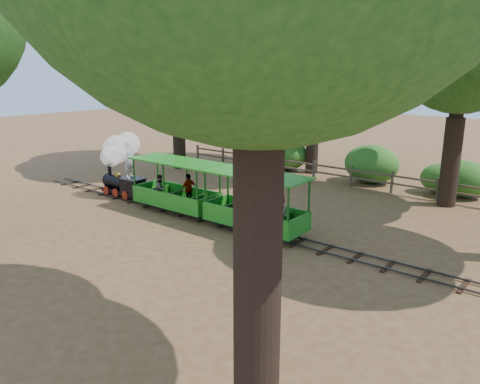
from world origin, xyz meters
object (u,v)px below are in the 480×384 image
Objects in this scene: locomotive at (120,159)px; fence at (332,172)px; carriage_front at (176,192)px; carriage_rear at (256,210)px.

fence is at bearing 52.68° from locomotive.
carriage_front is 0.21× the size of fence.
carriage_front is at bearing 179.84° from carriage_rear.
carriage_front reaches higher than fence.
locomotive is at bearing 178.58° from carriage_front.
carriage_rear is (7.39, -0.10, -0.85)m from locomotive.
locomotive is 7.43m from carriage_rear.
locomotive is at bearing 179.25° from carriage_rear.
fence is at bearing 99.48° from carriage_rear.
carriage_rear reaches higher than fence.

